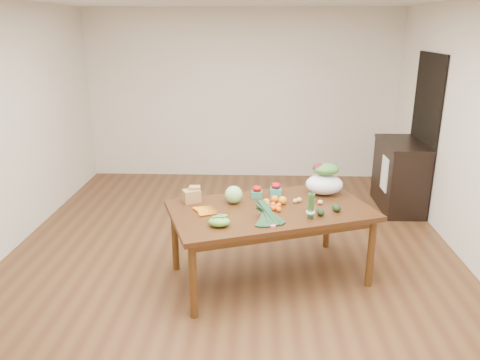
{
  "coord_description": "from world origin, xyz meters",
  "views": [
    {
      "loc": [
        0.26,
        -4.59,
        2.42
      ],
      "look_at": [
        0.09,
        0.0,
        0.9
      ],
      "focal_mm": 35.0,
      "sensor_mm": 36.0,
      "label": 1
    }
  ],
  "objects_px": {
    "paper_bag": "(192,195)",
    "cabbage": "(234,195)",
    "asparagus_bundle": "(311,206)",
    "kale_bunch": "(269,215)",
    "dining_table": "(270,243)",
    "cabinet": "(399,175)",
    "salad_bag": "(324,181)",
    "mandarin_cluster": "(273,206)"
  },
  "relations": [
    {
      "from": "paper_bag",
      "to": "cabbage",
      "type": "relative_size",
      "value": 1.25
    },
    {
      "from": "paper_bag",
      "to": "salad_bag",
      "type": "distance_m",
      "value": 1.38
    },
    {
      "from": "kale_bunch",
      "to": "asparagus_bundle",
      "type": "xyz_separation_m",
      "value": [
        0.38,
        0.11,
        0.05
      ]
    },
    {
      "from": "cabbage",
      "to": "kale_bunch",
      "type": "bearing_deg",
      "value": -54.74
    },
    {
      "from": "asparagus_bundle",
      "to": "cabinet",
      "type": "bearing_deg",
      "value": 37.11
    },
    {
      "from": "cabinet",
      "to": "paper_bag",
      "type": "xyz_separation_m",
      "value": [
        -2.6,
        -1.85,
        0.36
      ]
    },
    {
      "from": "salad_bag",
      "to": "dining_table",
      "type": "bearing_deg",
      "value": -143.68
    },
    {
      "from": "kale_bunch",
      "to": "salad_bag",
      "type": "xyz_separation_m",
      "value": [
        0.59,
        0.77,
        0.07
      ]
    },
    {
      "from": "paper_bag",
      "to": "mandarin_cluster",
      "type": "bearing_deg",
      "value": -12.01
    },
    {
      "from": "paper_bag",
      "to": "salad_bag",
      "type": "height_order",
      "value": "salad_bag"
    },
    {
      "from": "dining_table",
      "to": "asparagus_bundle",
      "type": "bearing_deg",
      "value": -54.27
    },
    {
      "from": "kale_bunch",
      "to": "salad_bag",
      "type": "bearing_deg",
      "value": 33.21
    },
    {
      "from": "dining_table",
      "to": "paper_bag",
      "type": "height_order",
      "value": "paper_bag"
    },
    {
      "from": "mandarin_cluster",
      "to": "salad_bag",
      "type": "relative_size",
      "value": 0.47
    },
    {
      "from": "mandarin_cluster",
      "to": "asparagus_bundle",
      "type": "bearing_deg",
      "value": -32.16
    },
    {
      "from": "dining_table",
      "to": "paper_bag",
      "type": "xyz_separation_m",
      "value": [
        -0.78,
        0.13,
        0.45
      ]
    },
    {
      "from": "asparagus_bundle",
      "to": "kale_bunch",
      "type": "bearing_deg",
      "value": 176.64
    },
    {
      "from": "dining_table",
      "to": "kale_bunch",
      "type": "xyz_separation_m",
      "value": [
        -0.02,
        -0.36,
        0.45
      ]
    },
    {
      "from": "mandarin_cluster",
      "to": "salad_bag",
      "type": "height_order",
      "value": "salad_bag"
    },
    {
      "from": "asparagus_bundle",
      "to": "salad_bag",
      "type": "relative_size",
      "value": 0.65
    },
    {
      "from": "cabbage",
      "to": "asparagus_bundle",
      "type": "xyz_separation_m",
      "value": [
        0.72,
        -0.37,
        0.04
      ]
    },
    {
      "from": "mandarin_cluster",
      "to": "salad_bag",
      "type": "bearing_deg",
      "value": 40.06
    },
    {
      "from": "cabbage",
      "to": "asparagus_bundle",
      "type": "bearing_deg",
      "value": -27.19
    },
    {
      "from": "kale_bunch",
      "to": "cabbage",
      "type": "bearing_deg",
      "value": 105.69
    },
    {
      "from": "kale_bunch",
      "to": "asparagus_bundle",
      "type": "relative_size",
      "value": 1.6
    },
    {
      "from": "dining_table",
      "to": "cabinet",
      "type": "height_order",
      "value": "cabinet"
    },
    {
      "from": "paper_bag",
      "to": "asparagus_bundle",
      "type": "xyz_separation_m",
      "value": [
        1.14,
        -0.38,
        0.05
      ]
    },
    {
      "from": "dining_table",
      "to": "salad_bag",
      "type": "xyz_separation_m",
      "value": [
        0.57,
        0.42,
        0.52
      ]
    },
    {
      "from": "dining_table",
      "to": "salad_bag",
      "type": "bearing_deg",
      "value": 16.75
    },
    {
      "from": "kale_bunch",
      "to": "asparagus_bundle",
      "type": "bearing_deg",
      "value": -3.36
    },
    {
      "from": "dining_table",
      "to": "kale_bunch",
      "type": "height_order",
      "value": "kale_bunch"
    },
    {
      "from": "salad_bag",
      "to": "asparagus_bundle",
      "type": "bearing_deg",
      "value": -107.44
    },
    {
      "from": "cabinet",
      "to": "asparagus_bundle",
      "type": "distance_m",
      "value": 2.7
    },
    {
      "from": "cabbage",
      "to": "salad_bag",
      "type": "bearing_deg",
      "value": 17.63
    },
    {
      "from": "mandarin_cluster",
      "to": "asparagus_bundle",
      "type": "xyz_separation_m",
      "value": [
        0.33,
        -0.21,
        0.09
      ]
    },
    {
      "from": "cabinet",
      "to": "dining_table",
      "type": "bearing_deg",
      "value": -132.62
    },
    {
      "from": "dining_table",
      "to": "cabbage",
      "type": "height_order",
      "value": "cabbage"
    },
    {
      "from": "dining_table",
      "to": "paper_bag",
      "type": "bearing_deg",
      "value": 150.78
    },
    {
      "from": "dining_table",
      "to": "paper_bag",
      "type": "distance_m",
      "value": 0.91
    },
    {
      "from": "dining_table",
      "to": "kale_bunch",
      "type": "bearing_deg",
      "value": -113.07
    },
    {
      "from": "cabinet",
      "to": "salad_bag",
      "type": "relative_size",
      "value": 2.65
    },
    {
      "from": "cabinet",
      "to": "mandarin_cluster",
      "type": "xyz_separation_m",
      "value": [
        -1.8,
        -2.02,
        0.32
      ]
    }
  ]
}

